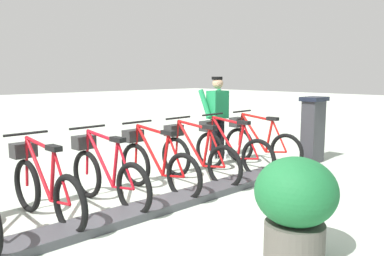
{
  "coord_description": "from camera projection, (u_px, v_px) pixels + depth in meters",
  "views": [
    {
      "loc": [
        -3.81,
        2.88,
        1.72
      ],
      "look_at": [
        0.5,
        -1.25,
        0.9
      ],
      "focal_mm": 37.1,
      "sensor_mm": 36.0,
      "label": 1
    }
  ],
  "objects": [
    {
      "name": "ground_plane",
      "position": [
        147.0,
        213.0,
        4.94
      ],
      "size": [
        60.0,
        60.0,
        0.0
      ],
      "primitive_type": "plane",
      "color": "beige"
    },
    {
      "name": "bike_docked_0",
      "position": [
        258.0,
        143.0,
        7.45
      ],
      "size": [
        1.72,
        0.54,
        1.02
      ],
      "color": "black",
      "rests_on": "ground"
    },
    {
      "name": "bike_docked_3",
      "position": [
        155.0,
        163.0,
        5.75
      ],
      "size": [
        1.72,
        0.54,
        1.02
      ],
      "color": "black",
      "rests_on": "ground"
    },
    {
      "name": "bike_docked_5",
      "position": [
        43.0,
        185.0,
        4.62
      ],
      "size": [
        1.72,
        0.54,
        1.02
      ],
      "color": "black",
      "rests_on": "ground"
    },
    {
      "name": "bike_docked_2",
      "position": [
        195.0,
        155.0,
        6.32
      ],
      "size": [
        1.72,
        0.54,
        1.02
      ],
      "color": "black",
      "rests_on": "ground"
    },
    {
      "name": "bike_docked_1",
      "position": [
        229.0,
        149.0,
        6.88
      ],
      "size": [
        1.72,
        0.54,
        1.02
      ],
      "color": "black",
      "rests_on": "ground"
    },
    {
      "name": "worker_near_rack",
      "position": [
        217.0,
        114.0,
        8.01
      ],
      "size": [
        0.46,
        0.62,
        1.66
      ],
      "color": "white",
      "rests_on": "ground"
    },
    {
      "name": "planter_bush",
      "position": [
        296.0,
        203.0,
        3.64
      ],
      "size": [
        0.76,
        0.76,
        0.97
      ],
      "color": "#59544C",
      "rests_on": "ground"
    },
    {
      "name": "bike_docked_4",
      "position": [
        105.0,
        173.0,
        5.18
      ],
      "size": [
        1.72,
        0.54,
        1.02
      ],
      "color": "black",
      "rests_on": "ground"
    },
    {
      "name": "dock_rail_base",
      "position": [
        147.0,
        209.0,
        4.93
      ],
      "size": [
        0.44,
        7.41,
        0.1
      ],
      "primitive_type": "cube",
      "color": "#47474C",
      "rests_on": "ground"
    },
    {
      "name": "payment_kiosk",
      "position": [
        313.0,
        129.0,
        7.67
      ],
      "size": [
        0.36,
        0.52,
        1.28
      ],
      "color": "#38383D",
      "rests_on": "ground"
    }
  ]
}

